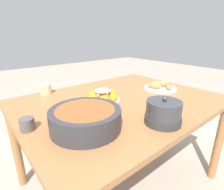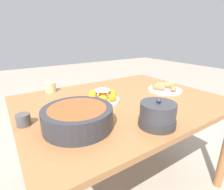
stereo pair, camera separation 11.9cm
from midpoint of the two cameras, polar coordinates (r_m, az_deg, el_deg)
ground_plane at (r=1.63m, az=0.08°, el=-25.96°), size 12.00×12.00×0.00m
dining_table at (r=1.26m, az=0.10°, el=-4.99°), size 1.36×1.04×0.72m
cake_plate at (r=1.17m, az=-5.89°, el=-0.75°), size 0.23×0.23×0.09m
serving_bowl at (r=0.85m, az=-12.64°, el=-7.55°), size 0.34×0.34×0.10m
sauce_bowl at (r=1.09m, az=15.47°, el=-4.00°), size 0.08×0.08×0.03m
seafood_platter at (r=1.49m, az=13.27°, el=2.70°), size 0.27×0.27×0.07m
cup_near at (r=1.44m, az=-23.15°, el=1.71°), size 0.09×0.09×0.07m
cup_far at (r=0.95m, az=-29.31°, el=-8.38°), size 0.07×0.07×0.06m
warming_pot at (r=0.90m, az=12.82°, el=-5.68°), size 0.18×0.18×0.15m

